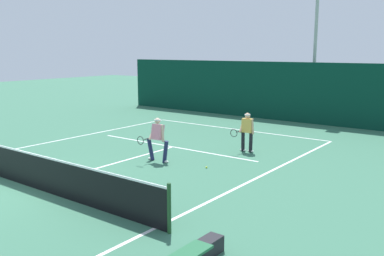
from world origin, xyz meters
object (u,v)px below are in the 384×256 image
Objects in this scene: tennis_ball at (206,167)px; light_pole at (315,40)px; player_near at (157,138)px; player_far at (247,131)px; equipment_bag at (206,248)px.

tennis_ball is 0.01× the size of light_pole.
player_near is 1.03× the size of player_far.
player_far is 22.99× the size of tennis_ball.
player_near is at bearing -94.43° from light_pole.
player_near is at bearing 49.15° from equipment_bag.
player_near is 7.19m from equipment_bag.
equipment_bag is (4.47, -16.64, -4.25)m from light_pole.
player_far reaches higher than equipment_bag.
player_far is 2.95m from tennis_ball.
player_near is 3.61m from player_far.
player_near is 2.05× the size of equipment_bag.
tennis_ball is at bearing 35.23° from equipment_bag.
player_far is at bearing -84.43° from light_pole.
light_pole is (-0.86, 8.80, 3.58)m from player_far.
player_near reaches higher than player_far.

